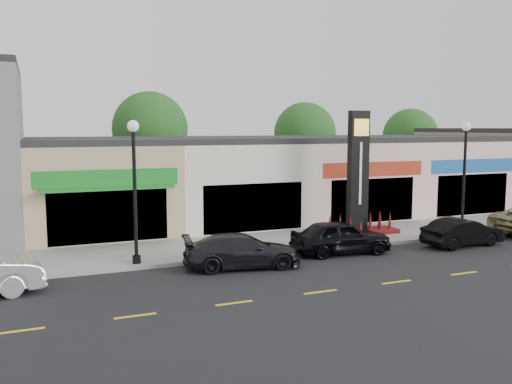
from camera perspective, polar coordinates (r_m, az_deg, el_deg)
ground at (r=22.07m, az=9.87°, el=-7.31°), size 120.00×120.00×0.00m
sidewalk at (r=25.74m, az=4.71°, el=-5.03°), size 52.00×4.30×0.15m
curb at (r=23.81m, az=7.17°, el=-6.04°), size 52.00×0.20×0.15m
shop_beige at (r=29.85m, az=-16.45°, el=0.86°), size 7.00×10.85×4.80m
shop_cream at (r=31.34m, az=-3.62°, el=1.39°), size 7.00×10.01×4.80m
shop_pink_w at (r=34.21m, az=7.57°, el=1.80°), size 7.00×10.01×4.80m
shop_pink_e at (r=38.17m, az=16.74°, el=2.08°), size 7.00×10.01×4.80m
shop_tan at (r=42.89m, az=24.05°, el=2.61°), size 7.00×10.01×5.30m
tree_rear_west at (r=38.33m, az=-11.09°, el=6.49°), size 5.20×5.20×7.83m
tree_rear_mid at (r=42.33m, az=5.15°, el=6.15°), size 4.80×4.80×7.29m
tree_rear_east at (r=47.76m, az=15.92°, el=5.68°), size 4.60×4.60×6.94m
lamp_west_near at (r=20.97m, az=-12.68°, el=1.52°), size 0.44×0.44×5.47m
lamp_east_near at (r=28.39m, az=21.10°, el=2.57°), size 0.44×0.44×5.47m
pylon_sign at (r=26.74m, az=10.65°, el=0.09°), size 4.20×1.30×6.00m
car_dark_sedan at (r=20.85m, az=-1.47°, el=-6.20°), size 2.57×4.76×1.31m
car_black_sedan at (r=23.35m, az=8.92°, el=-4.68°), size 2.12×4.42×1.46m
car_black_conv at (r=26.28m, az=20.92°, el=-3.97°), size 1.56×3.94×1.28m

